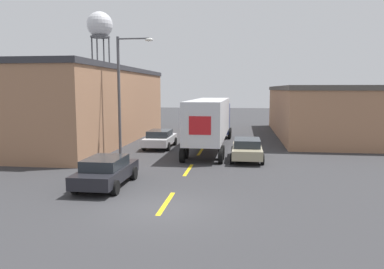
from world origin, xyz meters
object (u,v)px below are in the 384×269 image
object	(u,v)px
parked_car_left_near	(106,171)
street_lamp	(123,88)
parked_car_left_far	(160,138)
semi_truck	(211,119)
parked_car_right_mid	(247,149)
water_tower	(100,27)

from	to	relation	value
parked_car_left_near	street_lamp	world-z (taller)	street_lamp
parked_car_left_far	street_lamp	distance (m)	5.73
semi_truck	parked_car_left_far	bearing A→B (deg)	-168.80
parked_car_right_mid	parked_car_left_near	bearing A→B (deg)	-131.54
water_tower	parked_car_left_near	bearing A→B (deg)	-68.76
semi_truck	street_lamp	distance (m)	7.70
parked_car_left_far	semi_truck	bearing A→B (deg)	10.54
parked_car_left_far	water_tower	world-z (taller)	water_tower
parked_car_left_near	water_tower	distance (m)	61.32
semi_truck	water_tower	world-z (taller)	water_tower
parked_car_left_near	parked_car_left_far	size ratio (longest dim) A/B	1.00
semi_truck	parked_car_right_mid	bearing A→B (deg)	-60.35
parked_car_left_near	street_lamp	distance (m)	9.45
parked_car_left_far	water_tower	xyz separation A→B (m)	(-21.44, 43.14, 16.03)
parked_car_left_near	parked_car_right_mid	distance (m)	10.30
water_tower	parked_car_left_far	bearing A→B (deg)	-63.57
parked_car_left_near	parked_car_left_far	world-z (taller)	same
water_tower	street_lamp	size ratio (longest dim) A/B	2.39
parked_car_left_near	parked_car_right_mid	bearing A→B (deg)	48.46
semi_truck	parked_car_left_near	world-z (taller)	semi_truck
semi_truck	parked_car_right_mid	distance (m)	6.01
semi_truck	parked_car_left_near	size ratio (longest dim) A/B	3.20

